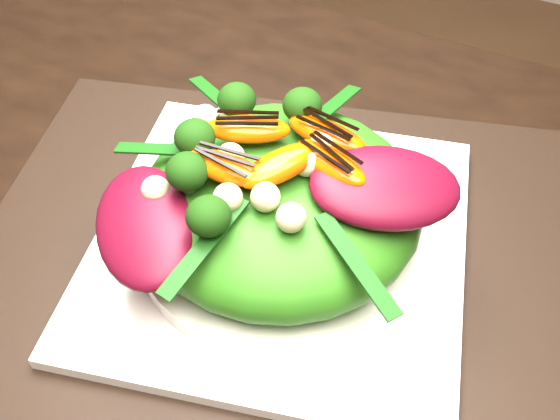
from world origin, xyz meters
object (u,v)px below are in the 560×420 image
at_px(plate_base, 280,242).
at_px(salad_bowl, 280,231).
at_px(lettuce_mound, 280,201).
at_px(orange_segment, 285,140).
at_px(dining_table, 172,365).
at_px(placemat, 280,248).

distance_m(plate_base, salad_bowl, 0.01).
relative_size(salad_bowl, lettuce_mound, 1.05).
bearing_deg(salad_bowl, orange_segment, 106.21).
bearing_deg(plate_base, salad_bowl, 135.00).
height_order(dining_table, salad_bowl, dining_table).
xyz_separation_m(dining_table, placemat, (0.03, 0.11, 0.02)).
height_order(plate_base, orange_segment, orange_segment).
bearing_deg(dining_table, placemat, 75.91).
xyz_separation_m(placemat, orange_segment, (-0.00, 0.02, 0.10)).
distance_m(plate_base, lettuce_mound, 0.05).
height_order(dining_table, lettuce_mound, dining_table).
distance_m(dining_table, lettuce_mound, 0.14).
bearing_deg(plate_base, lettuce_mound, 104.04).
bearing_deg(salad_bowl, plate_base, -45.00).
xyz_separation_m(dining_table, plate_base, (0.03, 0.11, 0.03)).
bearing_deg(salad_bowl, dining_table, -104.09).
bearing_deg(placemat, lettuce_mound, 180.00).
bearing_deg(lettuce_mound, orange_segment, 106.21).
bearing_deg(salad_bowl, lettuce_mound, 63.43).
xyz_separation_m(dining_table, lettuce_mound, (0.03, 0.11, 0.07)).
height_order(salad_bowl, lettuce_mound, lettuce_mound).
relative_size(placemat, lettuce_mound, 2.30).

